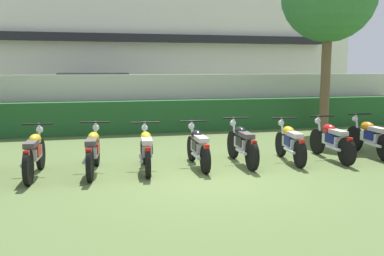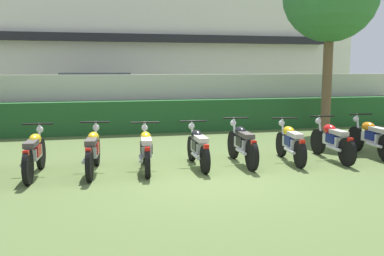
{
  "view_description": "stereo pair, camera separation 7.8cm",
  "coord_description": "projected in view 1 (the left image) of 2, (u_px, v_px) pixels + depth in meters",
  "views": [
    {
      "loc": [
        -2.21,
        -7.61,
        2.07
      ],
      "look_at": [
        0.0,
        1.3,
        0.79
      ],
      "focal_mm": 40.3,
      "sensor_mm": 36.0,
      "label": 1
    },
    {
      "loc": [
        -2.14,
        -7.63,
        2.07
      ],
      "look_at": [
        0.0,
        1.3,
        0.79
      ],
      "focal_mm": 40.3,
      "sensor_mm": 36.0,
      "label": 2
    }
  ],
  "objects": [
    {
      "name": "ground",
      "position": [
        209.0,
        179.0,
        8.13
      ],
      "size": [
        60.0,
        60.0,
        0.0
      ],
      "primitive_type": "plane",
      "color": "#566B38"
    },
    {
      "name": "building",
      "position": [
        125.0,
        45.0,
        23.34
      ],
      "size": [
        23.37,
        6.5,
        6.63
      ],
      "color": "silver",
      "rests_on": "ground"
    },
    {
      "name": "compound_wall",
      "position": [
        152.0,
        102.0,
        14.65
      ],
      "size": [
        22.2,
        0.3,
        1.86
      ],
      "primitive_type": "cube",
      "color": "beige",
      "rests_on": "ground"
    },
    {
      "name": "hedge_row",
      "position": [
        156.0,
        116.0,
        14.03
      ],
      "size": [
        17.76,
        0.7,
        1.04
      ],
      "primitive_type": "cube",
      "color": "#235628",
      "rests_on": "ground"
    },
    {
      "name": "parked_car",
      "position": [
        97.0,
        97.0,
        17.3
      ],
      "size": [
        4.57,
        2.23,
        1.89
      ],
      "rotation": [
        0.0,
        0.0,
        0.04
      ],
      "color": "navy",
      "rests_on": "ground"
    },
    {
      "name": "motorcycle_in_row_2",
      "position": [
        34.0,
        153.0,
        8.23
      ],
      "size": [
        0.6,
        1.9,
        0.98
      ],
      "rotation": [
        0.0,
        0.0,
        1.5
      ],
      "color": "black",
      "rests_on": "ground"
    },
    {
      "name": "motorcycle_in_row_3",
      "position": [
        93.0,
        150.0,
        8.51
      ],
      "size": [
        0.6,
        1.97,
        0.97
      ],
      "rotation": [
        0.0,
        0.0,
        1.46
      ],
      "color": "black",
      "rests_on": "ground"
    },
    {
      "name": "motorcycle_in_row_4",
      "position": [
        146.0,
        149.0,
        8.73
      ],
      "size": [
        0.6,
        1.81,
        0.95
      ],
      "rotation": [
        0.0,
        0.0,
        1.48
      ],
      "color": "black",
      "rests_on": "ground"
    },
    {
      "name": "motorcycle_in_row_5",
      "position": [
        198.0,
        147.0,
        9.04
      ],
      "size": [
        0.6,
        1.78,
        0.94
      ],
      "rotation": [
        0.0,
        0.0,
        1.55
      ],
      "color": "black",
      "rests_on": "ground"
    },
    {
      "name": "motorcycle_in_row_6",
      "position": [
        242.0,
        143.0,
        9.3
      ],
      "size": [
        0.6,
        1.89,
        0.98
      ],
      "rotation": [
        0.0,
        0.0,
        1.54
      ],
      "color": "black",
      "rests_on": "ground"
    },
    {
      "name": "motorcycle_in_row_7",
      "position": [
        290.0,
        142.0,
        9.54
      ],
      "size": [
        0.6,
        1.78,
        0.95
      ],
      "rotation": [
        0.0,
        0.0,
        1.46
      ],
      "color": "black",
      "rests_on": "ground"
    },
    {
      "name": "motorcycle_in_row_8",
      "position": [
        331.0,
        140.0,
        9.77
      ],
      "size": [
        0.6,
        1.93,
        0.96
      ],
      "rotation": [
        0.0,
        0.0,
        1.53
      ],
      "color": "black",
      "rests_on": "ground"
    },
    {
      "name": "motorcycle_in_row_9",
      "position": [
        370.0,
        137.0,
        10.13
      ],
      "size": [
        0.6,
        1.9,
        0.97
      ],
      "rotation": [
        0.0,
        0.0,
        1.53
      ],
      "color": "black",
      "rests_on": "ground"
    }
  ]
}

